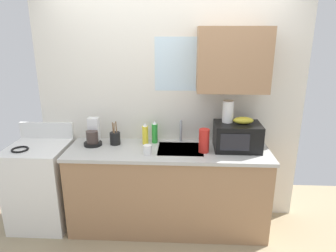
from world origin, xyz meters
TOP-DOWN VIEW (x-y plane):
  - kitchen_wall_assembly at (0.10, 0.32)m, footprint 2.84×0.42m
  - counter_unit at (0.00, 0.00)m, footprint 2.07×0.63m
  - sink_faucet at (0.13, 0.24)m, footprint 0.03×0.03m
  - stove_range at (-1.38, 0.00)m, footprint 0.60×0.60m
  - microwave at (0.70, 0.05)m, footprint 0.46×0.35m
  - banana_bunch at (0.75, 0.05)m, footprint 0.20×0.11m
  - paper_towel_roll at (0.60, 0.10)m, footprint 0.11×0.11m
  - coffee_maker at (-0.80, 0.11)m, footprint 0.19×0.21m
  - dish_soap_bottle_green at (-0.15, 0.19)m, footprint 0.06×0.06m
  - dish_soap_bottle_yellow at (-0.25, 0.15)m, footprint 0.06×0.06m
  - cereal_canister at (0.36, -0.05)m, footprint 0.10×0.10m
  - mug_white at (-0.19, -0.14)m, footprint 0.08×0.08m
  - utensil_crock at (-0.57, 0.12)m, footprint 0.11×0.11m

SIDE VIEW (x-z plane):
  - stove_range at x=-1.38m, z-range -0.08..1.00m
  - counter_unit at x=0.00m, z-range 0.01..0.91m
  - mug_white at x=-0.19m, z-range 0.90..0.99m
  - utensil_crock at x=-0.57m, z-range 0.84..1.10m
  - coffee_maker at x=-0.80m, z-range 0.86..1.14m
  - dish_soap_bottle_yellow at x=-0.25m, z-range 0.89..1.12m
  - dish_soap_bottle_green at x=-0.15m, z-range 0.89..1.14m
  - cereal_canister at x=0.36m, z-range 0.90..1.14m
  - sink_faucet at x=0.13m, z-range 0.90..1.14m
  - microwave at x=0.70m, z-range 0.90..1.17m
  - banana_bunch at x=0.75m, z-range 1.17..1.24m
  - paper_towel_roll at x=0.60m, z-range 1.17..1.39m
  - kitchen_wall_assembly at x=0.10m, z-range 0.09..2.59m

